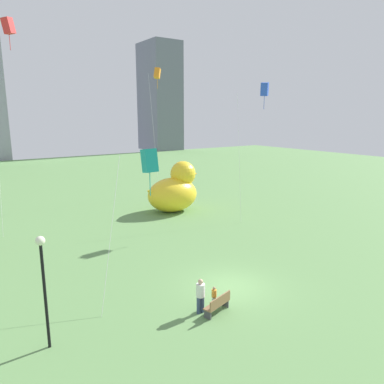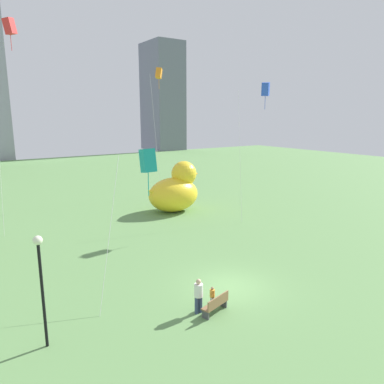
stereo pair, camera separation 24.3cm
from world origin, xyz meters
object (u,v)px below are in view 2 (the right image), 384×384
(kite_blue, at_px, (265,90))
(person_adult, at_px, (199,294))
(person_child, at_px, (212,296))
(kite_red, at_px, (9,28))
(lamppost, at_px, (41,273))
(giant_inflatable_duck, at_px, (175,190))
(kite_orange, at_px, (159,74))
(kite_teal, at_px, (148,161))
(park_bench, at_px, (216,304))

(kite_blue, bearing_deg, person_adult, -143.67)
(person_child, relative_size, kite_red, 0.06)
(lamppost, relative_size, kite_red, 0.29)
(lamppost, bearing_deg, person_child, -9.37)
(giant_inflatable_duck, height_order, kite_orange, kite_orange)
(kite_teal, bearing_deg, lamppost, -166.89)
(park_bench, xyz_separation_m, lamppost, (-7.19, 1.83, 2.71))
(kite_red, bearing_deg, person_adult, -77.22)
(park_bench, bearing_deg, kite_teal, 120.90)
(park_bench, bearing_deg, person_child, 69.59)
(giant_inflatable_duck, distance_m, kite_blue, 12.33)
(giant_inflatable_duck, xyz_separation_m, kite_teal, (-10.01, -14.01, 4.95))
(kite_orange, relative_size, kite_red, 0.89)
(kite_red, bearing_deg, kite_orange, 21.55)
(kite_teal, relative_size, kite_blue, 0.64)
(lamppost, relative_size, kite_blue, 0.39)
(lamppost, xyz_separation_m, kite_orange, (18.24, 23.35, 10.53))
(park_bench, distance_m, kite_orange, 30.52)
(person_adult, xyz_separation_m, person_child, (0.89, 0.11, -0.38))
(giant_inflatable_duck, height_order, kite_blue, kite_blue)
(person_adult, xyz_separation_m, kite_blue, (14.36, 10.56, 10.35))
(kite_orange, bearing_deg, kite_red, -158.45)
(person_child, relative_size, kite_teal, 0.13)
(kite_teal, relative_size, kite_red, 0.47)
(giant_inflatable_duck, distance_m, kite_orange, 14.48)
(kite_blue, bearing_deg, kite_teal, -152.81)
(giant_inflatable_duck, distance_m, kite_red, 18.76)
(person_child, bearing_deg, kite_blue, 37.81)
(giant_inflatable_duck, bearing_deg, kite_red, 172.06)
(park_bench, bearing_deg, kite_blue, 38.91)
(kite_red, bearing_deg, lamppost, -97.82)
(lamppost, distance_m, kite_blue, 24.22)
(park_bench, bearing_deg, kite_red, 104.38)
(person_child, bearing_deg, kite_red, 105.49)
(park_bench, xyz_separation_m, person_adult, (-0.67, 0.49, 0.47))
(kite_orange, distance_m, kite_red, 17.18)
(person_adult, distance_m, giant_inflatable_duck, 18.84)
(kite_red, bearing_deg, kite_blue, -22.95)
(kite_red, height_order, kite_blue, kite_red)
(park_bench, relative_size, giant_inflatable_duck, 0.28)
(giant_inflatable_duck, bearing_deg, kite_blue, -47.58)
(kite_teal, distance_m, kite_red, 18.18)
(kite_orange, distance_m, kite_blue, 14.57)
(person_child, distance_m, kite_blue, 20.14)
(lamppost, xyz_separation_m, kite_teal, (5.35, 1.25, 3.82))
(giant_inflatable_duck, xyz_separation_m, kite_blue, (5.51, -6.03, 9.23))
(park_bench, height_order, person_child, person_child)
(person_adult, height_order, giant_inflatable_duck, giant_inflatable_duck)
(park_bench, distance_m, giant_inflatable_duck, 19.00)
(person_child, distance_m, giant_inflatable_duck, 18.36)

